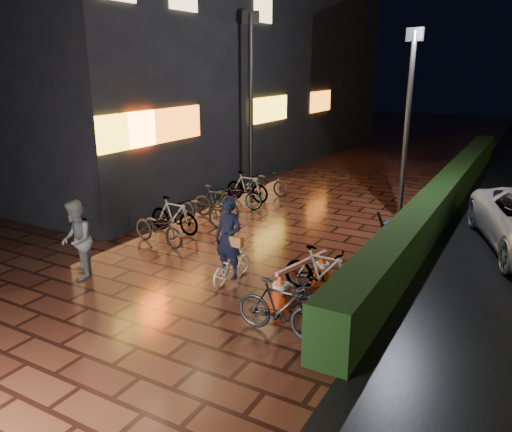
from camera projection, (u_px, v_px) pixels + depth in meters
The scene contains 11 objects.
ground at pixel (211, 277), 10.25m from camera, with size 80.00×80.00×0.00m, color #381911.
hedge at pixel (448, 191), 15.22m from camera, with size 0.70×20.00×1.00m, color black.
bystander_person at pixel (77, 240), 10.00m from camera, with size 0.79×0.62×1.63m, color #515153.
storefront_block at pixel (179, 58), 23.01m from camera, with size 12.09×22.00×9.00m.
lamp_post_hedge at pixel (408, 118), 13.41m from camera, with size 0.48×0.24×5.10m.
lamp_post_sf at pixel (251, 96), 16.46m from camera, with size 0.55×0.28×5.82m.
cyclist at pixel (230, 251), 9.84m from camera, with size 0.65×1.26×1.77m.
traffic_barrier at pixel (302, 278), 9.33m from camera, with size 0.74×1.73×0.70m.
cart_assembly at pixel (392, 231), 11.44m from camera, with size 0.66×0.55×1.02m.
parked_bikes_storefront at pixel (219, 201), 14.31m from camera, with size 1.85×6.39×0.94m.
parked_bikes_hedge at pixel (307, 290), 8.61m from camera, with size 1.81×2.16×0.94m.
Camera 1 is at (5.47, -7.77, 4.17)m, focal length 35.00 mm.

